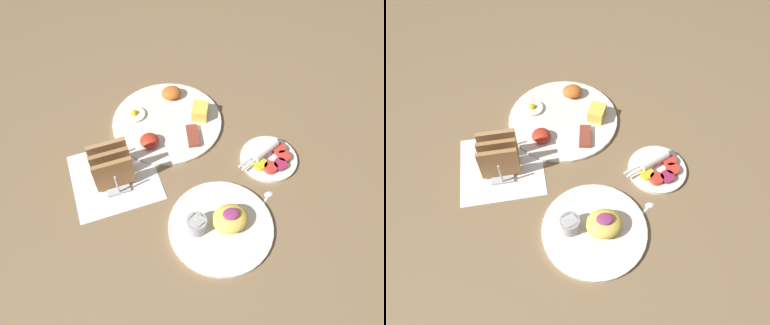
{
  "view_description": "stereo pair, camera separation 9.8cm",
  "coord_description": "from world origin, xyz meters",
  "views": [
    {
      "loc": [
        -0.2,
        -0.52,
        0.82
      ],
      "look_at": [
        -0.0,
        0.02,
        0.03
      ],
      "focal_mm": 35.0,
      "sensor_mm": 36.0,
      "label": 1
    },
    {
      "loc": [
        -0.1,
        -0.55,
        0.82
      ],
      "look_at": [
        -0.0,
        0.02,
        0.03
      ],
      "focal_mm": 35.0,
      "sensor_mm": 36.0,
      "label": 2
    }
  ],
  "objects": [
    {
      "name": "plate_foreground",
      "position": [
        0.01,
        -0.16,
        0.01
      ],
      "size": [
        0.25,
        0.25,
        0.06
      ],
      "color": "silver",
      "rests_on": "ground_plane"
    },
    {
      "name": "plate_breakfast",
      "position": [
        -0.01,
        0.21,
        0.01
      ],
      "size": [
        0.32,
        0.32,
        0.05
      ],
      "color": "silver",
      "rests_on": "ground_plane"
    },
    {
      "name": "napkin_flat",
      "position": [
        -0.2,
        0.07,
        0.0
      ],
      "size": [
        0.22,
        0.22,
        0.0
      ],
      "color": "white",
      "rests_on": "ground_plane"
    },
    {
      "name": "teaspoon",
      "position": [
        0.13,
        -0.14,
        0.0
      ],
      "size": [
        0.11,
        0.09,
        0.01
      ],
      "color": "silver",
      "rests_on": "ground_plane"
    },
    {
      "name": "ground_plane",
      "position": [
        0.0,
        0.0,
        0.0
      ],
      "size": [
        3.0,
        3.0,
        0.0
      ],
      "primitive_type": "plane",
      "color": "brown"
    },
    {
      "name": "toast_rack",
      "position": [
        -0.2,
        0.07,
        0.05
      ],
      "size": [
        0.1,
        0.12,
        0.1
      ],
      "color": "#B7B7BC",
      "rests_on": "ground_plane"
    },
    {
      "name": "plate_condiments",
      "position": [
        0.21,
        -0.02,
        0.01
      ],
      "size": [
        0.17,
        0.15,
        0.04
      ],
      "color": "silver",
      "rests_on": "ground_plane"
    }
  ]
}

